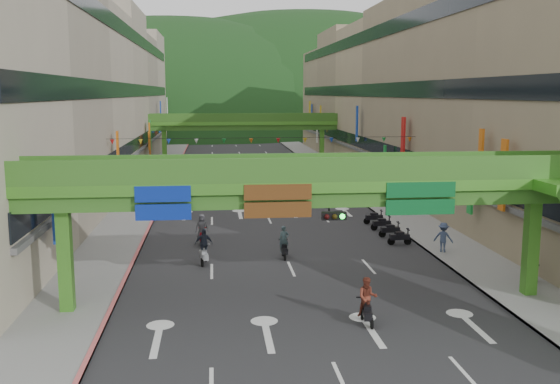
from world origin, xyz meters
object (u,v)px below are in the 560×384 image
Objects in this scene: pedestrian_red at (531,268)px; scooter_rider_mid at (367,300)px; car_silver at (189,194)px; car_yellow at (259,173)px; overpass_near at (330,198)px; scooter_rider_near at (284,243)px.

scooter_rider_mid is at bearing 172.38° from pedestrian_red.
scooter_rider_mid is 0.47× the size of car_silver.
scooter_rider_mid is 46.32m from car_yellow.
overpass_near reaches higher than car_yellow.
car_yellow is 42.96m from pedestrian_red.
pedestrian_red is (10.01, 4.84, -0.25)m from scooter_rider_mid.
scooter_rider_near reaches higher than car_silver.
overpass_near is 12.36m from pedestrian_red.
scooter_rider_mid is 0.53× the size of car_yellow.
scooter_rider_near is at bearing 101.71° from scooter_rider_mid.
car_silver is (-8.75, 31.84, -0.35)m from scooter_rider_mid.
scooter_rider_mid is at bearing -69.91° from car_silver.
pedestrian_red is (12.34, -6.42, -0.07)m from scooter_rider_near.
car_yellow is at bearing 89.97° from overpass_near.
pedestrian_red is at bearing -76.63° from car_yellow.
scooter_rider_near reaches higher than car_yellow.
scooter_rider_mid is (1.26, -2.22, -4.11)m from overpass_near.
car_silver is at bearing 107.32° from scooter_rider_near.
pedestrian_red is (11.27, 2.62, -4.36)m from overpass_near.
scooter_rider_mid is at bearing -78.29° from scooter_rider_near.
car_silver reaches higher than car_yellow.
car_silver is 32.88m from pedestrian_red.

